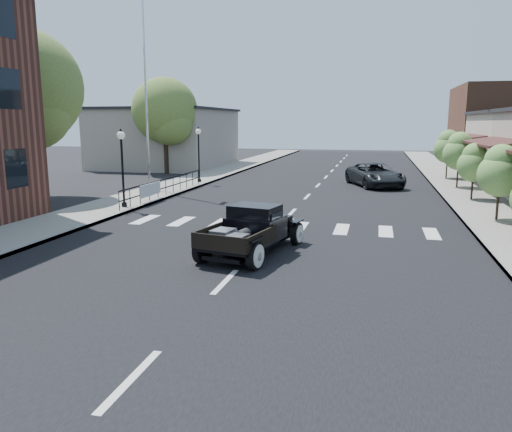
# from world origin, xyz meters

# --- Properties ---
(ground) EXTENTS (120.00, 120.00, 0.00)m
(ground) POSITION_xyz_m (0.00, 0.00, 0.00)
(ground) COLOR black
(ground) RESTS_ON ground
(road) EXTENTS (14.00, 80.00, 0.02)m
(road) POSITION_xyz_m (0.00, 15.00, 0.01)
(road) COLOR black
(road) RESTS_ON ground
(road_markings) EXTENTS (12.00, 60.00, 0.06)m
(road_markings) POSITION_xyz_m (0.00, 10.00, 0.00)
(road_markings) COLOR silver
(road_markings) RESTS_ON ground
(sidewalk_left) EXTENTS (3.00, 80.00, 0.15)m
(sidewalk_left) POSITION_xyz_m (-8.50, 15.00, 0.07)
(sidewalk_left) COLOR gray
(sidewalk_left) RESTS_ON ground
(sidewalk_right) EXTENTS (3.00, 80.00, 0.15)m
(sidewalk_right) POSITION_xyz_m (8.50, 15.00, 0.07)
(sidewalk_right) COLOR gray
(sidewalk_right) RESTS_ON ground
(low_building_left) EXTENTS (10.00, 12.00, 5.00)m
(low_building_left) POSITION_xyz_m (-15.00, 28.00, 2.50)
(low_building_left) COLOR #AB9E8F
(low_building_left) RESTS_ON ground
(railing) EXTENTS (0.08, 10.00, 1.00)m
(railing) POSITION_xyz_m (-7.30, 10.00, 0.65)
(railing) COLOR black
(railing) RESTS_ON sidewalk_left
(banner) EXTENTS (0.04, 2.20, 0.60)m
(banner) POSITION_xyz_m (-7.22, 8.00, 0.45)
(banner) COLOR silver
(banner) RESTS_ON sidewalk_left
(lamp_post_b) EXTENTS (0.36, 0.36, 3.54)m
(lamp_post_b) POSITION_xyz_m (-7.60, 6.00, 1.92)
(lamp_post_b) COLOR black
(lamp_post_b) RESTS_ON sidewalk_left
(lamp_post_c) EXTENTS (0.36, 0.36, 3.54)m
(lamp_post_c) POSITION_xyz_m (-7.60, 16.00, 1.92)
(lamp_post_c) COLOR black
(lamp_post_c) RESTS_ON sidewalk_left
(flagpole) EXTENTS (0.12, 0.12, 12.20)m
(flagpole) POSITION_xyz_m (-9.20, 12.00, 6.25)
(flagpole) COLOR silver
(flagpole) RESTS_ON sidewalk_left
(big_tree_near) EXTENTS (5.88, 5.88, 8.64)m
(big_tree_near) POSITION_xyz_m (-14.00, 8.00, 4.32)
(big_tree_near) COLOR #566D2E
(big_tree_near) RESTS_ON ground
(big_tree_far) EXTENTS (5.03, 5.03, 7.39)m
(big_tree_far) POSITION_xyz_m (-12.50, 22.00, 3.70)
(big_tree_far) COLOR #566D2E
(big_tree_far) RESTS_ON ground
(small_tree_b) EXTENTS (1.72, 1.72, 2.87)m
(small_tree_b) POSITION_xyz_m (8.30, 6.72, 1.59)
(small_tree_b) COLOR #5A863D
(small_tree_b) RESTS_ON sidewalk_right
(small_tree_c) EXTENTS (1.62, 1.62, 2.69)m
(small_tree_c) POSITION_xyz_m (8.30, 12.35, 1.50)
(small_tree_c) COLOR #5A863D
(small_tree_c) RESTS_ON sidewalk_right
(small_tree_d) EXTENTS (1.89, 1.89, 3.14)m
(small_tree_d) POSITION_xyz_m (8.30, 17.27, 1.72)
(small_tree_d) COLOR #5A863D
(small_tree_d) RESTS_ON sidewalk_right
(small_tree_e) EXTENTS (1.91, 1.91, 3.19)m
(small_tree_e) POSITION_xyz_m (8.30, 22.23, 1.74)
(small_tree_e) COLOR #5A863D
(small_tree_e) RESTS_ON sidewalk_right
(hotrod_pickup) EXTENTS (2.92, 4.72, 1.52)m
(hotrod_pickup) POSITION_xyz_m (-0.02, -0.15, 0.76)
(hotrod_pickup) COLOR black
(hotrod_pickup) RESTS_ON ground
(second_car) EXTENTS (4.17, 5.74, 1.45)m
(second_car) POSITION_xyz_m (3.49, 17.41, 0.72)
(second_car) COLOR black
(second_car) RESTS_ON ground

